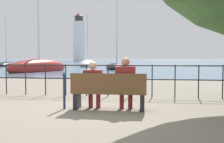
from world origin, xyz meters
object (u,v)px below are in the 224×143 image
at_px(seated_person_right, 126,81).
at_px(sailboat_5, 39,68).
at_px(sailboat_1, 88,64).
at_px(sailboat_2, 117,67).
at_px(sailboat_4, 6,65).
at_px(park_bench, 109,92).
at_px(seated_person_left, 93,83).
at_px(harbor_lighthouse, 79,39).
at_px(closed_umbrella, 64,88).

xyz_separation_m(seated_person_right, sailboat_5, (-9.63, 16.42, -0.32)).
relative_size(seated_person_right, sailboat_1, 0.15).
distance_m(sailboat_2, sailboat_4, 20.84).
relative_size(sailboat_2, sailboat_5, 0.79).
xyz_separation_m(park_bench, seated_person_left, (-0.40, 0.08, 0.22)).
bearing_deg(park_bench, harbor_lighthouse, 105.96).
bearing_deg(closed_umbrella, sailboat_2, 93.66).
height_order(park_bench, seated_person_right, seated_person_right).
bearing_deg(sailboat_5, sailboat_4, 149.63).
xyz_separation_m(seated_person_right, closed_umbrella, (-1.51, -0.09, -0.18)).
xyz_separation_m(closed_umbrella, sailboat_5, (-8.11, 16.51, -0.14)).
height_order(seated_person_left, harbor_lighthouse, harbor_lighthouse).
bearing_deg(sailboat_2, park_bench, -85.68).
xyz_separation_m(seated_person_left, closed_umbrella, (-0.71, -0.09, -0.13)).
relative_size(park_bench, sailboat_2, 0.22).
xyz_separation_m(seated_person_left, harbor_lighthouse, (-24.26, 86.16, 7.90)).
relative_size(park_bench, sailboat_4, 0.21).
relative_size(sailboat_5, harbor_lighthouse, 0.57).
distance_m(seated_person_left, sailboat_2, 22.86).
xyz_separation_m(sailboat_2, harbor_lighthouse, (-22.09, 63.41, 8.30)).
xyz_separation_m(seated_person_right, harbor_lighthouse, (-25.06, 86.16, 7.85)).
distance_m(sailboat_1, sailboat_2, 10.39).
xyz_separation_m(sailboat_1, sailboat_2, (5.60, -8.75, -0.06)).
bearing_deg(seated_person_right, closed_umbrella, -176.71).
distance_m(sailboat_2, sailboat_5, 9.19).
distance_m(seated_person_left, sailboat_1, 32.45).
relative_size(sailboat_2, sailboat_4, 0.98).
xyz_separation_m(park_bench, closed_umbrella, (-1.11, -0.01, 0.09)).
distance_m(sailboat_4, sailboat_5, 19.39).
height_order(seated_person_right, sailboat_5, sailboat_5).
height_order(park_bench, sailboat_1, sailboat_1).
bearing_deg(seated_person_right, sailboat_2, 97.45).
bearing_deg(sailboat_1, sailboat_4, 171.73).
relative_size(park_bench, harbor_lighthouse, 0.10).
relative_size(seated_person_left, harbor_lighthouse, 0.06).
bearing_deg(harbor_lighthouse, sailboat_2, -70.79).
bearing_deg(seated_person_left, sailboat_5, 118.27).
distance_m(closed_umbrella, sailboat_5, 18.39).
height_order(closed_umbrella, sailboat_5, sailboat_5).
relative_size(seated_person_right, sailboat_2, 0.15).
bearing_deg(sailboat_1, park_bench, -84.23).
bearing_deg(sailboat_1, sailboat_2, -66.13).
height_order(seated_person_right, closed_umbrella, seated_person_right).
distance_m(seated_person_right, sailboat_4, 38.30).
distance_m(park_bench, closed_umbrella, 1.12).
bearing_deg(park_bench, sailboat_5, 119.23).
distance_m(sailboat_1, harbor_lighthouse, 57.68).
distance_m(park_bench, seated_person_right, 0.49).
xyz_separation_m(seated_person_left, seated_person_right, (0.80, -0.00, 0.05)).
height_order(closed_umbrella, harbor_lighthouse, harbor_lighthouse).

